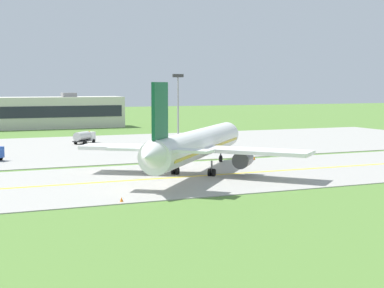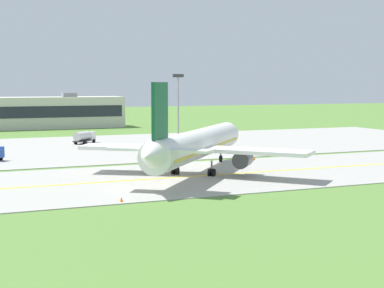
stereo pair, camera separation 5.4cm
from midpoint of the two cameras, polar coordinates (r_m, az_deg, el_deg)
The scene contains 10 objects.
ground_plane at distance 79.58m, azimuth 0.22°, elevation -3.21°, with size 500.00×500.00×0.00m, color #517A33.
taxiway_strip at distance 79.57m, azimuth 0.22°, elevation -3.17°, with size 240.00×28.00×0.10m, color #9E9B93.
apron_pad at distance 122.01m, azimuth -3.18°, elevation -0.06°, with size 140.00×52.00×0.10m, color #9E9B93.
taxiway_centreline at distance 79.56m, azimuth 0.22°, elevation -3.13°, with size 220.00×0.60×0.01m, color yellow.
airplane_lead at distance 81.43m, azimuth 0.43°, elevation -0.07°, with size 29.55×32.85×12.70m.
service_truck_fuel at distance 125.78m, azimuth -10.40°, elevation 0.70°, with size 5.63×5.75×2.65m.
terminal_building at distance 173.25m, azimuth -15.11°, elevation 2.94°, with size 50.67×11.46×10.14m.
apron_light_mast at distance 126.45m, azimuth -1.37°, elevation 4.36°, with size 2.40×0.50×14.70m.
traffic_cone_near_edge at distance 97.68m, azimuth 6.04°, elevation -1.39°, with size 0.44×0.44×0.60m, color orange.
traffic_cone_mid_edge at distance 62.81m, azimuth -6.86°, elevation -5.39°, with size 0.44×0.44×0.60m, color orange.
Camera 1 is at (-30.81, -72.32, 12.39)m, focal length 55.07 mm.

